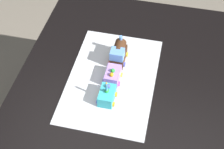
# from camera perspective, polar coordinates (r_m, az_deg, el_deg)

# --- Properties ---
(dining_table) EXTENTS (1.40, 1.00, 0.74)m
(dining_table) POSITION_cam_1_polar(r_m,az_deg,el_deg) (1.58, 1.48, -5.65)
(dining_table) COLOR black
(dining_table) RESTS_ON ground
(cake_board) EXTENTS (0.60, 0.40, 0.00)m
(cake_board) POSITION_cam_1_polar(r_m,az_deg,el_deg) (1.55, 0.00, -0.77)
(cake_board) COLOR silver
(cake_board) RESTS_ON dining_table
(cake_locomotive) EXTENTS (0.14, 0.08, 0.12)m
(cake_locomotive) POSITION_cam_1_polar(r_m,az_deg,el_deg) (1.59, 1.15, 3.71)
(cake_locomotive) COLOR #472816
(cake_locomotive) RESTS_ON cake_board
(cake_car_hopper_lavender) EXTENTS (0.10, 0.08, 0.07)m
(cake_car_hopper_lavender) POSITION_cam_1_polar(r_m,az_deg,el_deg) (1.52, 0.13, -0.17)
(cake_car_hopper_lavender) COLOR #AD84E0
(cake_car_hopper_lavender) RESTS_ON cake_board
(cake_car_gondola_turquoise) EXTENTS (0.10, 0.08, 0.07)m
(cake_car_gondola_turquoise) POSITION_cam_1_polar(r_m,az_deg,el_deg) (1.45, -0.88, -3.60)
(cake_car_gondola_turquoise) COLOR #38B7C6
(cake_car_gondola_turquoise) RESTS_ON cake_board
(birthday_candle) EXTENTS (0.01, 0.01, 0.06)m
(birthday_candle) POSITION_cam_1_polar(r_m,az_deg,el_deg) (1.39, -0.96, -2.00)
(birthday_candle) COLOR #4CA5E5
(birthday_candle) RESTS_ON cake_car_gondola_turquoise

